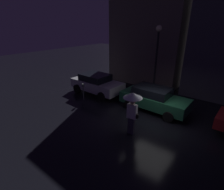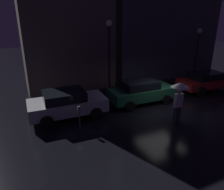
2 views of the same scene
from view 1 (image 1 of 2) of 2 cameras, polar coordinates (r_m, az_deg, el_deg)
name	(u,v)px [view 1 (image 1 of 2)]	position (r m, az deg, el deg)	size (l,w,h in m)	color
ground_plane	(151,122)	(10.06, 12.72, -8.63)	(60.00, 60.00, 0.00)	black
building_facade_left	(148,36)	(16.26, 11.68, 18.33)	(6.29, 3.00, 8.16)	#564C47
parked_car_silver	(97,83)	(13.59, -5.07, 3.83)	(4.21, 2.05, 1.51)	#B7B7BF
parked_car_green	(154,99)	(11.14, 13.41, -1.13)	(4.20, 1.87, 1.48)	#1E5638
pedestrian_with_umbrella	(133,105)	(8.21, 6.71, -3.15)	(0.90, 0.90, 2.17)	#383842
parking_meter	(83,90)	(12.40, -9.39, 1.58)	(0.12, 0.10, 1.22)	#4C5154
street_lamp_near	(157,50)	(13.05, 14.47, 14.07)	(0.41, 0.41, 4.99)	black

